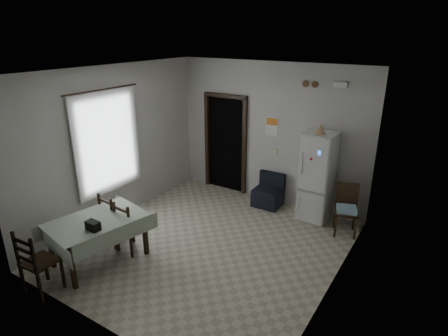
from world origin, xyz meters
TOP-DOWN VIEW (x-y plane):
  - ground at (0.00, 0.00)m, footprint 4.50×4.50m
  - ceiling at (0.00, 0.00)m, footprint 4.20×4.50m
  - wall_back at (0.00, 2.25)m, footprint 4.20×0.02m
  - wall_front at (0.00, -2.25)m, footprint 4.20×0.02m
  - wall_left at (-2.10, 0.00)m, footprint 0.02×4.50m
  - wall_right at (2.10, 0.00)m, footprint 0.02×4.50m
  - doorway at (-1.05, 2.45)m, footprint 1.06×0.52m
  - window_recess at (-2.15, -0.20)m, footprint 0.10×1.20m
  - curtain at (-2.04, -0.20)m, footprint 0.02×1.45m
  - curtain_rod at (-2.03, -0.20)m, footprint 0.02×1.60m
  - calendar at (0.05, 2.24)m, footprint 0.28×0.02m
  - calendar_image at (0.05, 2.23)m, footprint 0.24×0.01m
  - light_switch at (0.15, 2.24)m, footprint 0.08×0.02m
  - vent_left at (0.70, 2.23)m, footprint 0.12×0.03m
  - vent_right at (0.88, 2.23)m, footprint 0.12×0.03m
  - emergency_light at (1.35, 2.21)m, footprint 0.25×0.07m
  - fridge at (1.18, 1.93)m, footprint 0.57×0.57m
  - tan_cone at (1.18, 1.85)m, footprint 0.24×0.24m
  - navy_seat at (0.17, 1.93)m, footprint 0.57×0.55m
  - corner_chair at (1.85, 1.63)m, footprint 0.50×0.50m
  - dining_table at (-1.19, -1.29)m, footprint 1.20×1.57m
  - black_bag at (-0.96, -1.53)m, footprint 0.22×0.14m
  - dining_chair_far_left at (-1.39, -0.75)m, footprint 0.45×0.45m
  - dining_chair_far_right at (-0.99, -0.79)m, footprint 0.41×0.41m
  - dining_chair_near_head at (-1.27, -2.22)m, footprint 0.45×0.45m

SIDE VIEW (x-z plane):
  - ground at x=0.00m, z-range 0.00..0.00m
  - navy_seat at x=0.17m, z-range 0.00..0.67m
  - dining_table at x=-1.19m, z-range 0.00..0.73m
  - dining_chair_far_right at x=-0.99m, z-range 0.00..0.90m
  - corner_chair at x=1.85m, z-range 0.00..0.91m
  - dining_chair_far_left at x=-1.39m, z-range 0.00..0.93m
  - dining_chair_near_head at x=-1.27m, z-range 0.00..0.99m
  - black_bag at x=-0.96m, z-range 0.73..0.87m
  - fridge at x=1.18m, z-range 0.00..1.71m
  - doorway at x=-1.05m, z-range -0.05..2.17m
  - light_switch at x=0.15m, z-range 1.04..1.16m
  - wall_back at x=0.00m, z-range 0.00..2.90m
  - wall_front at x=0.00m, z-range 0.00..2.90m
  - wall_left at x=-2.10m, z-range 0.00..2.90m
  - wall_right at x=2.10m, z-range 0.00..2.90m
  - window_recess at x=-2.15m, z-range 0.75..2.35m
  - curtain at x=-2.04m, z-range 0.62..2.48m
  - calendar at x=0.05m, z-range 1.42..1.82m
  - calendar_image at x=0.05m, z-range 1.65..1.79m
  - tan_cone at x=1.18m, z-range 1.71..1.89m
  - curtain_rod at x=-2.03m, z-range 2.49..2.51m
  - vent_left at x=0.70m, z-range 2.46..2.58m
  - vent_right at x=0.88m, z-range 2.46..2.58m
  - emergency_light at x=1.35m, z-range 2.50..2.59m
  - ceiling at x=0.00m, z-range 2.89..2.91m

